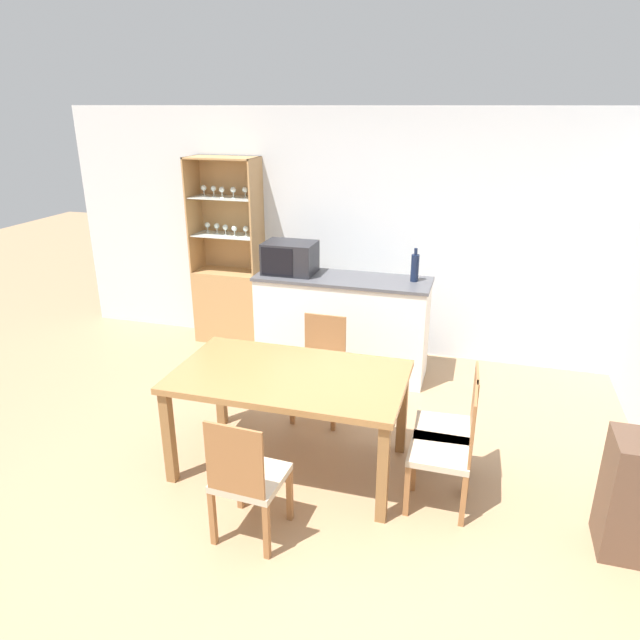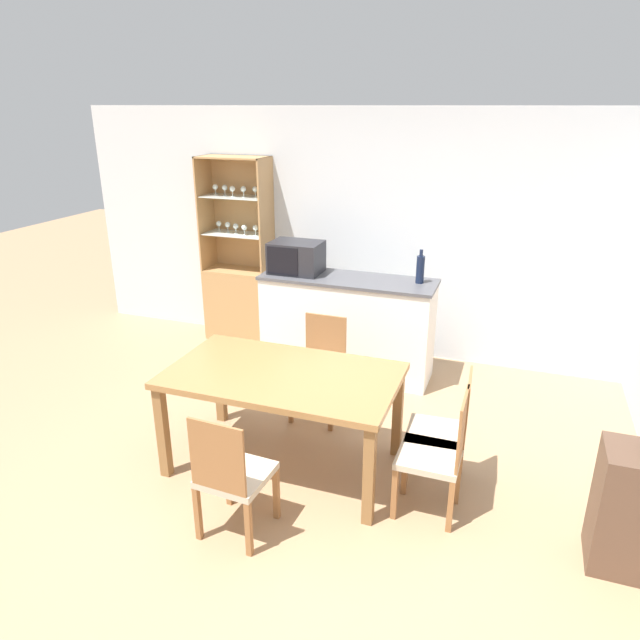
{
  "view_description": "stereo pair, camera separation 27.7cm",
  "coord_description": "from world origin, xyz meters",
  "px_view_note": "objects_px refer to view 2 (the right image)",
  "views": [
    {
      "loc": [
        1.19,
        -3.19,
        2.56
      ],
      "look_at": [
        -0.05,
        1.1,
        0.86
      ],
      "focal_mm": 32.0,
      "sensor_mm": 36.0,
      "label": 1
    },
    {
      "loc": [
        1.45,
        -3.11,
        2.56
      ],
      "look_at": [
        -0.05,
        1.1,
        0.86
      ],
      "focal_mm": 32.0,
      "sensor_mm": 36.0,
      "label": 2
    }
  ],
  "objects_px": {
    "dining_chair_head_near": "(232,475)",
    "wine_bottle": "(420,269)",
    "display_cabinet": "(240,289)",
    "dining_chair_head_far": "(320,369)",
    "dining_chair_side_right_near": "(437,454)",
    "dining_chair_side_right_far": "(443,432)",
    "dining_table": "(283,383)",
    "microwave": "(296,257)"
  },
  "relations": [
    {
      "from": "display_cabinet",
      "to": "dining_chair_side_right_far",
      "type": "bearing_deg",
      "value": -37.81
    },
    {
      "from": "dining_table",
      "to": "dining_chair_head_near",
      "type": "relative_size",
      "value": 1.88
    },
    {
      "from": "display_cabinet",
      "to": "dining_chair_head_far",
      "type": "relative_size",
      "value": 2.34
    },
    {
      "from": "dining_table",
      "to": "dining_chair_side_right_near",
      "type": "bearing_deg",
      "value": -7.16
    },
    {
      "from": "dining_chair_side_right_far",
      "to": "dining_chair_head_near",
      "type": "bearing_deg",
      "value": 126.64
    },
    {
      "from": "dining_table",
      "to": "dining_chair_side_right_far",
      "type": "bearing_deg",
      "value": 7.26
    },
    {
      "from": "display_cabinet",
      "to": "dining_chair_side_right_far",
      "type": "distance_m",
      "value": 3.3
    },
    {
      "from": "dining_chair_head_near",
      "to": "dining_chair_side_right_near",
      "type": "height_order",
      "value": "same"
    },
    {
      "from": "dining_chair_side_right_far",
      "to": "dining_chair_head_far",
      "type": "relative_size",
      "value": 1.0
    },
    {
      "from": "dining_table",
      "to": "dining_chair_head_far",
      "type": "xyz_separation_m",
      "value": [
        0.0,
        0.79,
        -0.25
      ]
    },
    {
      "from": "wine_bottle",
      "to": "dining_table",
      "type": "bearing_deg",
      "value": -110.18
    },
    {
      "from": "dining_chair_head_near",
      "to": "wine_bottle",
      "type": "xyz_separation_m",
      "value": [
        0.65,
        2.55,
        0.7
      ]
    },
    {
      "from": "dining_chair_side_right_far",
      "to": "dining_chair_head_far",
      "type": "height_order",
      "value": "same"
    },
    {
      "from": "dining_chair_side_right_far",
      "to": "dining_chair_side_right_near",
      "type": "relative_size",
      "value": 1.0
    },
    {
      "from": "dining_chair_head_near",
      "to": "dining_chair_head_far",
      "type": "relative_size",
      "value": 1.0
    },
    {
      "from": "dining_chair_side_right_near",
      "to": "microwave",
      "type": "distance_m",
      "value": 2.62
    },
    {
      "from": "dining_table",
      "to": "dining_chair_side_right_far",
      "type": "xyz_separation_m",
      "value": [
        1.14,
        0.15,
        -0.25
      ]
    },
    {
      "from": "dining_chair_head_near",
      "to": "dining_chair_side_right_near",
      "type": "xyz_separation_m",
      "value": [
        1.14,
        0.65,
        0.0
      ]
    },
    {
      "from": "dining_table",
      "to": "wine_bottle",
      "type": "bearing_deg",
      "value": 69.82
    },
    {
      "from": "dining_table",
      "to": "dining_chair_side_right_near",
      "type": "distance_m",
      "value": 1.18
    },
    {
      "from": "display_cabinet",
      "to": "wine_bottle",
      "type": "distance_m",
      "value": 2.21
    },
    {
      "from": "dining_table",
      "to": "dining_chair_head_near",
      "type": "bearing_deg",
      "value": -90.2
    },
    {
      "from": "dining_chair_side_right_far",
      "to": "dining_chair_head_far",
      "type": "bearing_deg",
      "value": 57.64
    },
    {
      "from": "dining_chair_head_far",
      "to": "dining_chair_side_right_near",
      "type": "relative_size",
      "value": 1.0
    },
    {
      "from": "dining_chair_head_near",
      "to": "dining_chair_side_right_near",
      "type": "relative_size",
      "value": 1.0
    },
    {
      "from": "dining_chair_head_far",
      "to": "microwave",
      "type": "height_order",
      "value": "microwave"
    },
    {
      "from": "dining_chair_head_near",
      "to": "microwave",
      "type": "distance_m",
      "value": 2.66
    },
    {
      "from": "dining_chair_side_right_far",
      "to": "microwave",
      "type": "xyz_separation_m",
      "value": [
        -1.71,
        1.55,
        0.72
      ]
    },
    {
      "from": "dining_chair_side_right_near",
      "to": "microwave",
      "type": "relative_size",
      "value": 1.76
    },
    {
      "from": "display_cabinet",
      "to": "dining_chair_side_right_far",
      "type": "relative_size",
      "value": 2.34
    },
    {
      "from": "display_cabinet",
      "to": "dining_chair_side_right_near",
      "type": "distance_m",
      "value": 3.48
    },
    {
      "from": "dining_chair_side_right_near",
      "to": "wine_bottle",
      "type": "bearing_deg",
      "value": 14.97
    },
    {
      "from": "dining_chair_side_right_far",
      "to": "dining_chair_side_right_near",
      "type": "xyz_separation_m",
      "value": [
        0.0,
        -0.29,
        0.0
      ]
    },
    {
      "from": "dining_chair_head_near",
      "to": "wine_bottle",
      "type": "bearing_deg",
      "value": 79.06
    },
    {
      "from": "microwave",
      "to": "dining_chair_head_near",
      "type": "bearing_deg",
      "value": -77.12
    },
    {
      "from": "dining_chair_head_near",
      "to": "microwave",
      "type": "xyz_separation_m",
      "value": [
        -0.57,
        2.49,
        0.72
      ]
    },
    {
      "from": "dining_chair_head_far",
      "to": "microwave",
      "type": "relative_size",
      "value": 1.76
    },
    {
      "from": "display_cabinet",
      "to": "dining_chair_side_right_far",
      "type": "xyz_separation_m",
      "value": [
        2.6,
        -2.02,
        -0.16
      ]
    },
    {
      "from": "display_cabinet",
      "to": "dining_chair_side_right_near",
      "type": "height_order",
      "value": "display_cabinet"
    },
    {
      "from": "dining_chair_head_far",
      "to": "display_cabinet",
      "type": "bearing_deg",
      "value": -42.58
    },
    {
      "from": "microwave",
      "to": "dining_table",
      "type": "bearing_deg",
      "value": -71.36
    },
    {
      "from": "display_cabinet",
      "to": "dining_chair_head_far",
      "type": "xyz_separation_m",
      "value": [
        1.46,
        -1.37,
        -0.16
      ]
    }
  ]
}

